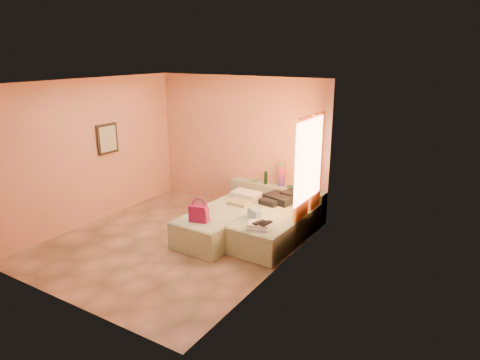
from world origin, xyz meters
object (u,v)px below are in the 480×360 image
object	(u,v)px
bed_right	(276,227)
towel_stack	(259,226)
water_bottle	(266,178)
headboard_ledge	(277,201)
magenta_handbag	(199,213)
flower_vase	(310,187)
blue_handbag	(254,214)
bed_left	(224,223)
green_book	(291,187)

from	to	relation	value
bed_right	towel_stack	world-z (taller)	towel_stack
bed_right	water_bottle	distance (m)	1.40
headboard_ledge	magenta_handbag	world-z (taller)	magenta_handbag
flower_vase	towel_stack	size ratio (longest dim) A/B	0.70
blue_handbag	towel_stack	world-z (taller)	blue_handbag
bed_left	flower_vase	world-z (taller)	flower_vase
magenta_handbag	towel_stack	world-z (taller)	magenta_handbag
magenta_handbag	towel_stack	bearing A→B (deg)	-1.87
bed_right	green_book	size ratio (longest dim) A/B	12.50
towel_stack	bed_left	bearing A→B (deg)	156.41
green_book	flower_vase	distance (m)	0.48
headboard_ledge	bed_right	bearing A→B (deg)	-63.43
magenta_handbag	blue_handbag	size ratio (longest dim) A/B	1.17
headboard_ledge	blue_handbag	bearing A→B (deg)	-78.12
water_bottle	flower_vase	world-z (taller)	water_bottle
green_book	magenta_handbag	bearing A→B (deg)	-129.03
bed_right	water_bottle	world-z (taller)	water_bottle
magenta_handbag	blue_handbag	bearing A→B (deg)	22.49
bed_left	towel_stack	bearing A→B (deg)	-21.99
headboard_ledge	water_bottle	world-z (taller)	water_bottle
water_bottle	magenta_handbag	world-z (taller)	water_bottle
water_bottle	magenta_handbag	distance (m)	2.06
water_bottle	headboard_ledge	bearing A→B (deg)	2.71
bed_right	towel_stack	size ratio (longest dim) A/B	5.71
water_bottle	magenta_handbag	bearing A→B (deg)	-95.01
bed_right	magenta_handbag	bearing A→B (deg)	-132.01
bed_right	water_bottle	xyz separation A→B (m)	(-0.78, 1.04, 0.53)
bed_right	flower_vase	bearing A→B (deg)	79.35
bed_left	towel_stack	size ratio (longest dim) A/B	5.71
bed_right	blue_handbag	world-z (taller)	blue_handbag
flower_vase	magenta_handbag	distance (m)	2.31
bed_left	blue_handbag	size ratio (longest dim) A/B	7.46
flower_vase	towel_stack	distance (m)	1.76
water_bottle	towel_stack	xyz separation A→B (m)	(0.84, -1.80, -0.23)
bed_right	magenta_handbag	xyz separation A→B (m)	(-0.96, -1.01, 0.40)
towel_stack	green_book	bearing A→B (deg)	99.11
headboard_ledge	magenta_handbag	size ratio (longest dim) A/B	6.53
blue_handbag	green_book	bearing A→B (deg)	115.58
bed_right	towel_stack	xyz separation A→B (m)	(0.06, -0.76, 0.30)
blue_handbag	towel_stack	xyz separation A→B (m)	(0.27, -0.34, -0.04)
bed_right	water_bottle	bearing A→B (deg)	128.65
green_book	blue_handbag	xyz separation A→B (m)	(0.02, -1.52, -0.08)
water_bottle	blue_handbag	world-z (taller)	water_bottle
bed_left	towel_stack	world-z (taller)	towel_stack
bed_left	bed_right	distance (m)	0.96
headboard_ledge	towel_stack	size ratio (longest dim) A/B	5.86
bed_right	headboard_ledge	bearing A→B (deg)	118.16
headboard_ledge	bed_left	xyz separation A→B (m)	(-0.38, -1.39, -0.08)
water_bottle	bed_right	bearing A→B (deg)	-52.95
magenta_handbag	blue_handbag	world-z (taller)	magenta_handbag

